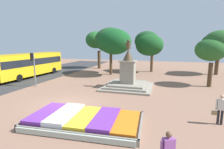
# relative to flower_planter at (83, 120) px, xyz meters

# --- Properties ---
(ground_plane) EXTENTS (73.48, 73.48, 0.00)m
(ground_plane) POSITION_rel_flower_planter_xyz_m (-2.56, 2.39, -0.24)
(ground_plane) COLOR #8C6651
(flower_planter) EXTENTS (6.54, 3.87, 0.59)m
(flower_planter) POSITION_rel_flower_planter_xyz_m (0.00, 0.00, 0.00)
(flower_planter) COLOR #38281C
(flower_planter) RESTS_ON ground_plane
(statue_monument) EXTENTS (4.94, 4.94, 4.89)m
(statue_monument) POSITION_rel_flower_planter_xyz_m (0.77, 8.93, 0.71)
(statue_monument) COLOR gray
(statue_monument) RESTS_ON ground_plane
(traffic_light_mid_block) EXTENTS (0.41, 0.28, 3.54)m
(traffic_light_mid_block) POSITION_rel_flower_planter_xyz_m (-8.76, 6.61, 2.20)
(traffic_light_mid_block) COLOR slate
(traffic_light_mid_block) RESTS_ON ground_plane
(city_bus) EXTENTS (2.85, 10.98, 3.19)m
(city_bus) POSITION_rel_flower_planter_xyz_m (-13.22, 11.08, 1.59)
(city_bus) COLOR gold
(city_bus) RESTS_ON ground_plane
(pedestrian_with_handbag) EXTENTS (0.73, 0.23, 1.71)m
(pedestrian_with_handbag) POSITION_rel_flower_planter_xyz_m (7.34, 2.11, 0.72)
(pedestrian_with_handbag) COLOR black
(pedestrian_with_handbag) RESTS_ON ground_plane
(park_tree_far_left) EXTENTS (3.97, 3.20, 5.87)m
(park_tree_far_left) POSITION_rel_flower_planter_xyz_m (9.29, 12.38, 3.95)
(park_tree_far_left) COLOR #4C3823
(park_tree_far_left) RESTS_ON ground_plane
(park_tree_behind_statue) EXTENTS (4.61, 4.68, 6.51)m
(park_tree_behind_statue) POSITION_rel_flower_planter_xyz_m (1.77, 20.00, 4.31)
(park_tree_behind_statue) COLOR brown
(park_tree_behind_statue) RESTS_ON ground_plane
(park_tree_far_right) EXTENTS (4.60, 5.21, 6.11)m
(park_tree_far_right) POSITION_rel_flower_planter_xyz_m (11.47, 20.45, 4.24)
(park_tree_far_right) COLOR #4C3823
(park_tree_far_right) RESTS_ON ground_plane
(park_tree_street_side) EXTENTS (5.82, 6.38, 6.87)m
(park_tree_street_side) POSITION_rel_flower_planter_xyz_m (-3.00, 16.11, 4.64)
(park_tree_street_side) COLOR #4C3823
(park_tree_street_side) RESTS_ON ground_plane
(park_tree_distant) EXTENTS (4.34, 4.04, 6.74)m
(park_tree_distant) POSITION_rel_flower_planter_xyz_m (-7.50, 22.09, 4.83)
(park_tree_distant) COLOR #4C3823
(park_tree_distant) RESTS_ON ground_plane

